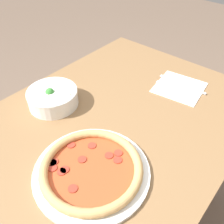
% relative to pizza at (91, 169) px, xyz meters
% --- Properties ---
extents(dining_table, '(1.20, 0.81, 0.77)m').
position_rel_pizza_xyz_m(dining_table, '(0.17, 0.10, -0.14)').
color(dining_table, olive).
rests_on(dining_table, ground_plane).
extents(pizza, '(0.34, 0.34, 0.04)m').
position_rel_pizza_xyz_m(pizza, '(0.00, 0.00, 0.00)').
color(pizza, white).
rests_on(pizza, dining_table).
extents(bowl, '(0.19, 0.19, 0.08)m').
position_rel_pizza_xyz_m(bowl, '(0.13, 0.33, 0.02)').
color(bowl, white).
rests_on(bowl, dining_table).
extents(napkin, '(0.21, 0.21, 0.00)m').
position_rel_pizza_xyz_m(napkin, '(0.54, 0.01, -0.02)').
color(napkin, white).
rests_on(napkin, dining_table).
extents(fork, '(0.01, 0.19, 0.00)m').
position_rel_pizza_xyz_m(fork, '(0.52, 0.01, -0.01)').
color(fork, silver).
rests_on(fork, napkin).
extents(knife, '(0.02, 0.21, 0.01)m').
position_rel_pizza_xyz_m(knife, '(0.57, 0.01, -0.01)').
color(knife, silver).
rests_on(knife, napkin).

